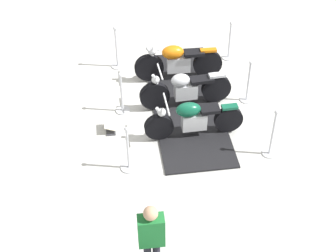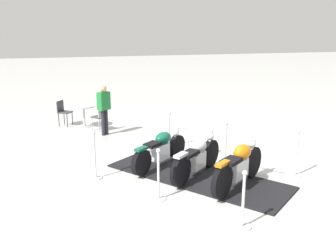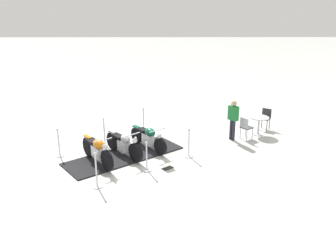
# 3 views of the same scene
# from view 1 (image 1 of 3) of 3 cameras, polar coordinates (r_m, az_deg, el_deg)

# --- Properties ---
(ground_plane) EXTENTS (80.00, 80.00, 0.00)m
(ground_plane) POSITION_cam_1_polar(r_m,az_deg,el_deg) (11.41, 2.02, 2.40)
(ground_plane) COLOR silver
(display_platform) EXTENTS (3.81, 4.35, 0.04)m
(display_platform) POSITION_cam_1_polar(r_m,az_deg,el_deg) (11.39, 2.02, 2.49)
(display_platform) COLOR black
(display_platform) RESTS_ON ground_plane
(motorcycle_copper) EXTENTS (1.79, 1.35, 1.03)m
(motorcycle_copper) POSITION_cam_1_polar(r_m,az_deg,el_deg) (11.94, 1.08, 7.53)
(motorcycle_copper) COLOR black
(motorcycle_copper) RESTS_ON display_platform
(motorcycle_chrome) EXTENTS (1.69, 1.47, 0.99)m
(motorcycle_chrome) POSITION_cam_1_polar(r_m,az_deg,el_deg) (11.11, 1.97, 4.34)
(motorcycle_chrome) COLOR black
(motorcycle_chrome) RESTS_ON display_platform
(motorcycle_forest) EXTENTS (1.72, 1.42, 0.91)m
(motorcycle_forest) POSITION_cam_1_polar(r_m,az_deg,el_deg) (10.29, 2.85, 0.89)
(motorcycle_forest) COLOR black
(motorcycle_forest) RESTS_ON display_platform
(stanchion_right_rear) EXTENTS (0.34, 0.34, 1.07)m
(stanchion_right_rear) POSITION_cam_1_polar(r_m,az_deg,el_deg) (9.70, -4.60, -3.46)
(stanchion_right_rear) COLOR silver
(stanchion_right_rear) RESTS_ON ground_plane
(stanchion_left_front) EXTENTS (0.33, 0.33, 1.06)m
(stanchion_left_front) POSITION_cam_1_polar(r_m,az_deg,el_deg) (12.96, 7.08, 9.10)
(stanchion_left_front) COLOR silver
(stanchion_left_front) RESTS_ON ground_plane
(stanchion_right_front) EXTENTS (0.33, 0.33, 1.14)m
(stanchion_right_front) POSITION_cam_1_polar(r_m,az_deg,el_deg) (12.57, -5.93, 8.29)
(stanchion_right_front) COLOR silver
(stanchion_right_front) RESTS_ON ground_plane
(stanchion_left_mid) EXTENTS (0.30, 0.30, 1.09)m
(stanchion_left_mid) POSITION_cam_1_polar(r_m,az_deg,el_deg) (11.48, 9.21, 4.48)
(stanchion_left_mid) COLOR silver
(stanchion_left_mid) RESTS_ON ground_plane
(stanchion_left_rear) EXTENTS (0.30, 0.30, 1.15)m
(stanchion_left_rear) POSITION_cam_1_polar(r_m,az_deg,el_deg) (10.12, 11.90, -1.49)
(stanchion_left_rear) COLOR silver
(stanchion_left_rear) RESTS_ON ground_plane
(stanchion_right_mid) EXTENTS (0.32, 0.32, 1.04)m
(stanchion_right_mid) POSITION_cam_1_polar(r_m,az_deg,el_deg) (11.08, -5.34, 3.12)
(stanchion_right_mid) COLOR silver
(stanchion_right_mid) RESTS_ON ground_plane
(info_placard) EXTENTS (0.43, 0.45, 0.21)m
(info_placard) POSITION_cam_1_polar(r_m,az_deg,el_deg) (10.76, -6.66, -0.15)
(info_placard) COLOR #333338
(info_placard) RESTS_ON ground_plane
(bystander_person) EXTENTS (0.45, 0.41, 1.63)m
(bystander_person) POSITION_cam_1_polar(r_m,az_deg,el_deg) (7.59, -1.93, -12.66)
(bystander_person) COLOR #23232D
(bystander_person) RESTS_ON ground_plane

